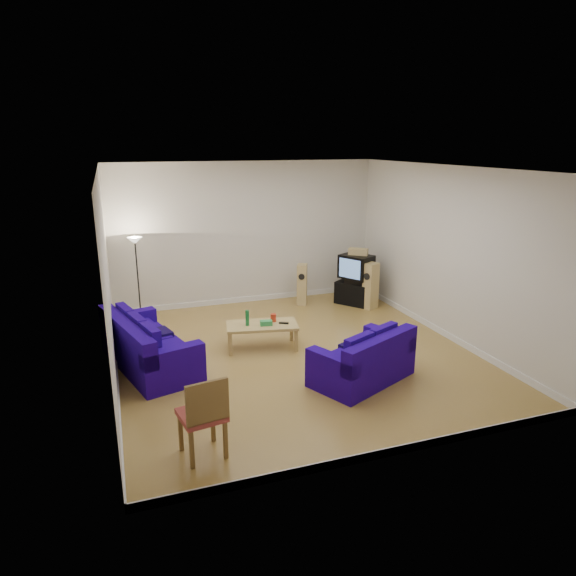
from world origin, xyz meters
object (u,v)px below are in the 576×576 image
object	(u,v)px
sofa_three_seat	(146,349)
coffee_table	(262,327)
sofa_loveseat	(365,363)
tv_stand	(355,293)
television	(356,267)

from	to	relation	value
sofa_three_seat	coffee_table	bearing A→B (deg)	78.80
sofa_three_seat	sofa_loveseat	world-z (taller)	sofa_three_seat
sofa_three_seat	coffee_table	xyz separation A→B (m)	(2.03, 0.16, 0.08)
tv_stand	television	bearing A→B (deg)	84.30
sofa_loveseat	coffee_table	bearing A→B (deg)	97.28
sofa_loveseat	television	size ratio (longest dim) A/B	2.17
sofa_three_seat	coffee_table	size ratio (longest dim) A/B	1.78
coffee_table	sofa_loveseat	bearing A→B (deg)	-57.85
tv_stand	sofa_loveseat	bearing A→B (deg)	-60.33
sofa_three_seat	sofa_loveseat	bearing A→B (deg)	46.90
sofa_three_seat	sofa_loveseat	distance (m)	3.56
sofa_three_seat	sofa_loveseat	size ratio (longest dim) A/B	1.31
sofa_loveseat	coffee_table	distance (m)	2.12
coffee_table	sofa_three_seat	bearing A→B (deg)	-175.42
sofa_three_seat	television	bearing A→B (deg)	96.68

